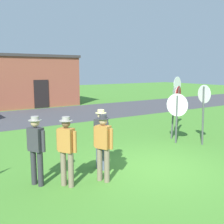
# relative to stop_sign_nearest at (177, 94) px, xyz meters

# --- Properties ---
(ground_plane) EXTENTS (80.00, 80.00, 0.00)m
(ground_plane) POSITION_rel_stop_sign_nearest_xyz_m (-4.57, -3.45, -1.71)
(ground_plane) COLOR #47842D
(street_asphalt) EXTENTS (60.00, 6.40, 0.01)m
(street_asphalt) POSITION_rel_stop_sign_nearest_xyz_m (-4.57, 7.23, -1.71)
(street_asphalt) COLOR #424247
(street_asphalt) RESTS_ON ground
(building_background) EXTENTS (6.56, 3.91, 3.96)m
(building_background) POSITION_rel_stop_sign_nearest_xyz_m (-2.93, 12.52, 0.28)
(building_background) COLOR brown
(building_background) RESTS_ON ground
(stop_sign_nearest) EXTENTS (0.70, 0.23, 2.52)m
(stop_sign_nearest) POSITION_rel_stop_sign_nearest_xyz_m (0.00, 0.00, 0.00)
(stop_sign_nearest) COLOR #474C4C
(stop_sign_nearest) RESTS_ON ground
(stop_sign_leaning_right) EXTENTS (0.27, 0.85, 1.94)m
(stop_sign_leaning_right) POSITION_rel_stop_sign_nearest_xyz_m (-1.91, -1.80, -0.39)
(stop_sign_leaning_right) COLOR #474C4C
(stop_sign_leaning_right) RESTS_ON ground
(stop_sign_rear_left) EXTENTS (0.81, 0.45, 2.19)m
(stop_sign_rear_left) POSITION_rel_stop_sign_nearest_xyz_m (-1.06, -1.05, -0.20)
(stop_sign_rear_left) COLOR #474C4C
(stop_sign_rear_left) RESTS_ON ground
(stop_sign_far_back) EXTENTS (0.57, 0.67, 2.19)m
(stop_sign_far_back) POSITION_rel_stop_sign_nearest_xyz_m (-1.51, -1.24, -0.20)
(stop_sign_far_back) COLOR #474C4C
(stop_sign_far_back) RESTS_ON ground
(stop_sign_center_cluster) EXTENTS (0.16, 0.68, 2.29)m
(stop_sign_center_cluster) POSITION_rel_stop_sign_nearest_xyz_m (-1.29, -2.55, -0.17)
(stop_sign_center_cluster) COLOR #474C4C
(stop_sign_center_cluster) RESTS_ON ground
(person_in_dark_shirt) EXTENTS (0.31, 0.56, 1.74)m
(person_in_dark_shirt) POSITION_rel_stop_sign_nearest_xyz_m (-5.84, -2.61, -0.73)
(person_in_dark_shirt) COLOR #4C5670
(person_in_dark_shirt) RESTS_ON ground
(person_on_left) EXTENTS (0.36, 0.51, 1.74)m
(person_on_left) POSITION_rel_stop_sign_nearest_xyz_m (-7.74, -2.68, -0.73)
(person_on_left) COLOR #2D2D33
(person_on_left) RESTS_ON ground
(person_holding_notes) EXTENTS (0.37, 0.50, 1.74)m
(person_holding_notes) POSITION_rel_stop_sign_nearest_xyz_m (-7.14, -3.16, -0.73)
(person_holding_notes) COLOR #7A6B56
(person_holding_notes) RESTS_ON ground
(person_in_teal) EXTENTS (0.35, 0.52, 1.74)m
(person_in_teal) POSITION_rel_stop_sign_nearest_xyz_m (-6.25, -3.39, -0.73)
(person_in_teal) COLOR #7A6B56
(person_in_teal) RESTS_ON ground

